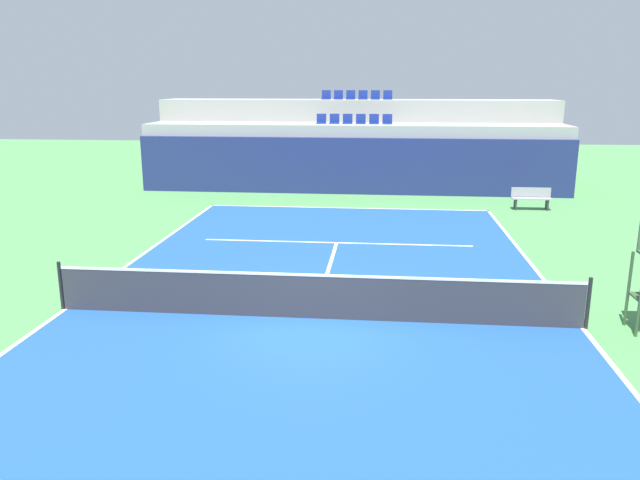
{
  "coord_description": "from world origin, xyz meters",
  "views": [
    {
      "loc": [
        1.37,
        -12.2,
        4.8
      ],
      "look_at": [
        -0.07,
        2.0,
        1.2
      ],
      "focal_mm": 35.07,
      "sensor_mm": 36.0,
      "label": 1
    }
  ],
  "objects": [
    {
      "name": "stands_tier_upper",
      "position": [
        0.0,
        19.0,
        2.01
      ],
      "size": [
        19.06,
        2.4,
        4.01
      ],
      "primitive_type": "cube",
      "color": "#9E9E99",
      "rests_on": "ground_plane"
    },
    {
      "name": "sideline_left",
      "position": [
        -5.45,
        0.0,
        0.01
      ],
      "size": [
        0.1,
        24.0,
        0.0
      ],
      "primitive_type": "cube",
      "color": "white",
      "rests_on": "court_surface"
    },
    {
      "name": "service_line_far",
      "position": [
        0.0,
        6.4,
        0.01
      ],
      "size": [
        8.26,
        0.1,
        0.0
      ],
      "primitive_type": "cube",
      "color": "white",
      "rests_on": "court_surface"
    },
    {
      "name": "stands_tier_lower",
      "position": [
        0.0,
        16.6,
        1.49
      ],
      "size": [
        19.06,
        2.4,
        2.99
      ],
      "primitive_type": "cube",
      "color": "#9E9E99",
      "rests_on": "ground_plane"
    },
    {
      "name": "player_bench",
      "position": [
        7.13,
        12.42,
        0.51
      ],
      "size": [
        1.5,
        0.4,
        0.85
      ],
      "color": "#99999E",
      "rests_on": "ground_plane"
    },
    {
      "name": "seating_row_lower",
      "position": [
        0.0,
        16.7,
        3.11
      ],
      "size": [
        3.45,
        0.44,
        0.44
      ],
      "color": "navy",
      "rests_on": "stands_tier_lower"
    },
    {
      "name": "back_wall",
      "position": [
        0.0,
        15.25,
        1.24
      ],
      "size": [
        19.06,
        0.3,
        2.47
      ],
      "primitive_type": "cube",
      "color": "navy",
      "rests_on": "ground_plane"
    },
    {
      "name": "court_surface",
      "position": [
        0.0,
        0.0,
        0.01
      ],
      "size": [
        11.0,
        24.0,
        0.01
      ],
      "primitive_type": "cube",
      "color": "#1E4C99",
      "rests_on": "ground_plane"
    },
    {
      "name": "sideline_right",
      "position": [
        5.45,
        0.0,
        0.01
      ],
      "size": [
        0.1,
        24.0,
        0.0
      ],
      "primitive_type": "cube",
      "color": "white",
      "rests_on": "court_surface"
    },
    {
      "name": "seating_row_upper",
      "position": [
        0.0,
        19.1,
        4.14
      ],
      "size": [
        3.45,
        0.44,
        0.44
      ],
      "color": "navy",
      "rests_on": "stands_tier_upper"
    },
    {
      "name": "ground_plane",
      "position": [
        0.0,
        0.0,
        0.0
      ],
      "size": [
        80.0,
        80.0,
        0.0
      ],
      "primitive_type": "plane",
      "color": "#4C8C4C"
    },
    {
      "name": "centre_service_line",
      "position": [
        0.0,
        3.2,
        0.01
      ],
      "size": [
        0.1,
        6.4,
        0.0
      ],
      "primitive_type": "cube",
      "color": "white",
      "rests_on": "court_surface"
    },
    {
      "name": "baseline_far",
      "position": [
        0.0,
        11.95,
        0.01
      ],
      "size": [
        11.0,
        0.1,
        0.0
      ],
      "primitive_type": "cube",
      "color": "white",
      "rests_on": "court_surface"
    },
    {
      "name": "tennis_net",
      "position": [
        0.0,
        0.0,
        0.51
      ],
      "size": [
        11.08,
        0.08,
        1.07
      ],
      "color": "black",
      "rests_on": "court_surface"
    }
  ]
}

